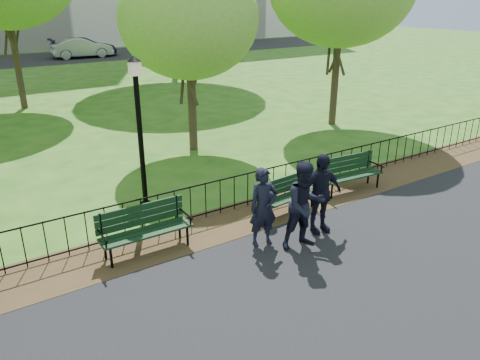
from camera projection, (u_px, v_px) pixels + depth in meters
ground at (292, 241)px, 10.14m from camera, size 120.00×120.00×0.00m
asphalt_path at (427, 327)px, 7.50m from camera, size 60.00×9.20×0.01m
dirt_strip at (252, 215)px, 11.30m from camera, size 60.00×1.60×0.01m
far_street at (12, 61)px, 37.25m from camera, size 70.00×9.00×0.01m
iron_fence at (241, 189)px, 11.50m from camera, size 24.06×0.06×1.00m
park_bench_main at (279, 194)px, 11.08m from camera, size 1.69×0.66×0.93m
park_bench_left_a at (144, 224)px, 9.53m from camera, size 1.90×0.61×1.07m
park_bench_right_a at (349, 170)px, 12.53m from camera, size 1.87×0.72×1.04m
lamppost at (140, 130)px, 10.91m from camera, size 0.33×0.33×3.71m
tree_near_e at (189, 19)px, 14.52m from camera, size 4.39×4.39×6.12m
person_left at (263, 207)px, 9.69m from camera, size 0.69×0.52×1.71m
person_mid at (305, 205)px, 9.56m from camera, size 0.99×0.64×1.88m
person_right at (320, 193)px, 10.22m from camera, size 1.12×0.59×1.82m
sedan_silver at (82, 48)px, 38.57m from camera, size 4.95×1.99×1.60m
sedan_dark at (84, 47)px, 39.46m from camera, size 5.60×2.64×1.58m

